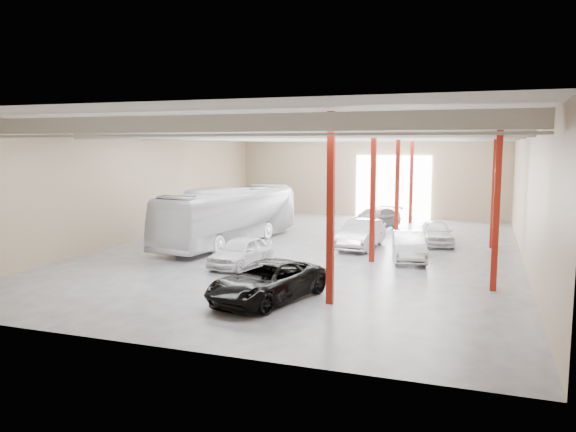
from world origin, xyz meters
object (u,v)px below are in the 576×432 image
Objects in this scene: car_right_near at (409,246)px; coach_bus at (229,216)px; black_sedan at (267,281)px; car_row_c at (374,219)px; car_right_far at (436,232)px; car_row_a at (241,252)px; car_row_b at (361,234)px.

coach_bus is at bearing 160.49° from car_right_near.
coach_bus reaches higher than black_sedan.
car_row_c is 6.66m from car_right_far.
car_right_far is at bearing 68.20° from car_right_near.
coach_bus reaches higher than car_row_a.
car_row_b reaches higher than black_sedan.
coach_bus reaches higher than car_right_near.
car_row_b is (7.72, 1.05, -0.87)m from coach_bus.
coach_bus is 2.74× the size of car_right_near.
car_row_a is at bearing -162.56° from car_right_near.
car_row_b is at bearing 14.69° from coach_bus.
car_right_near is at bearing -36.02° from car_row_b.
car_row_a is 12.55m from car_right_far.
car_row_a is 8.02m from car_row_b.
coach_bus is 7.84m from car_row_b.
black_sedan is at bearing -48.92° from car_row_a.
car_row_b is at bearing -65.11° from car_row_c.
car_row_c is 10.67m from car_right_near.
car_right_near is (10.72, -1.47, -0.95)m from coach_bus.
coach_bus is at bearing 128.05° from car_row_a.
car_row_b is at bearing -158.23° from car_right_far.
black_sedan is at bearing -71.29° from car_row_c.
car_row_b is (4.45, 6.67, 0.09)m from car_row_a.
car_row_b is 1.11× the size of car_right_near.
car_row_c is at bearing 105.10° from black_sedan.
car_row_a is at bearing -144.37° from car_right_far.
car_row_a is 1.00× the size of car_right_far.
car_row_b reaches higher than car_row_a.
coach_bus is at bearing 137.87° from black_sedan.
car_right_far is (8.38, 9.35, -0.00)m from car_row_a.
black_sedan is 1.27× the size of car_right_far.
car_row_c reaches higher than car_right_near.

